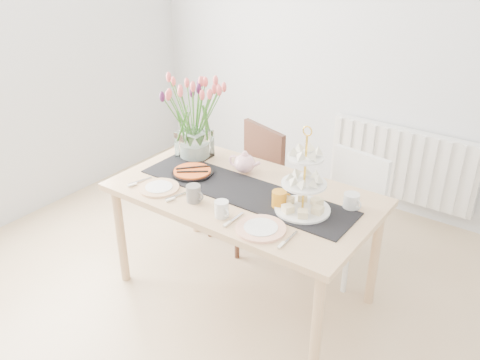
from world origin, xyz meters
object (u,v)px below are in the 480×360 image
Objects in this scene: chair_white at (349,205)px; mug_white at (222,209)px; chair_brown at (251,177)px; cake_stand at (304,191)px; mug_orange at (279,199)px; tulip_vase at (193,103)px; mug_grey at (194,193)px; teapot at (245,163)px; cream_jug at (351,201)px; tart_tin at (192,173)px; dining_table at (244,202)px; radiator at (402,164)px; plate_right at (261,228)px; plate_left at (159,188)px.

chair_white is 8.88× the size of mug_white.
chair_brown is 1.01m from cake_stand.
cake_stand reaches higher than mug_white.
mug_white is 0.34m from mug_orange.
tulip_vase reaches higher than mug_grey.
teapot reaches higher than cream_jug.
cake_stand is 1.72× the size of tart_tin.
chair_white is at bearing 58.05° from dining_table.
dining_table is at bearing -61.42° from teapot.
chair_brown is at bearing -165.57° from chair_white.
radiator is 1.66m from dining_table.
chair_white is at bearing 15.22° from mug_orange.
chair_brown is 1.12m from plate_right.
tulip_vase is (-1.02, -1.38, 0.69)m from radiator.
mug_white is at bearing -101.34° from chair_white.
tart_tin is at bearing -118.24° from radiator.
cream_jug is (0.61, 0.19, 0.12)m from dining_table.
teapot reaches higher than mug_white.
mug_grey and mug_orange have the same top height.
radiator is at bearing 85.90° from plate_right.
tart_tin is 1.08× the size of plate_left.
chair_white is 9.18× the size of cream_jug.
tart_tin is 0.68m from mug_orange.
tart_tin is at bearing 134.50° from mug_grey.
dining_table is 0.44m from plate_right.
cake_stand reaches higher than dining_table.
mug_white is (-0.54, -0.50, 0.00)m from cream_jug.
plate_left is at bearing -124.28° from chair_white.
mug_grey reaches higher than mug_white.
radiator is at bearing 64.26° from plate_left.
teapot is at bearing -160.19° from cream_jug.
plate_left is 0.76m from plate_right.
tart_tin is 2.64× the size of mug_orange.
tulip_vase is at bearing -103.47° from chair_brown.
mug_orange is (-0.14, -0.70, 0.32)m from chair_white.
cream_jug is at bearing -29.52° from mug_orange.
chair_white is at bearing 24.78° from tulip_vase.
mug_grey is (0.39, -0.48, -0.34)m from tulip_vase.
tulip_vase reaches higher than cake_stand.
plate_left is at bearing -115.74° from radiator.
chair_white reaches higher than dining_table.
tulip_vase is 1.53× the size of cake_stand.
chair_brown is at bearing 127.07° from plate_right.
cake_stand is at bearing -0.20° from dining_table.
cream_jug is at bearing 43.15° from cake_stand.
mug_grey is (-0.58, -0.93, 0.32)m from chair_white.
mug_grey reaches higher than radiator.
teapot is 0.57m from plate_left.
plate_right is at bearing -35.07° from chair_brown.
chair_white is 3.11× the size of tart_tin.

